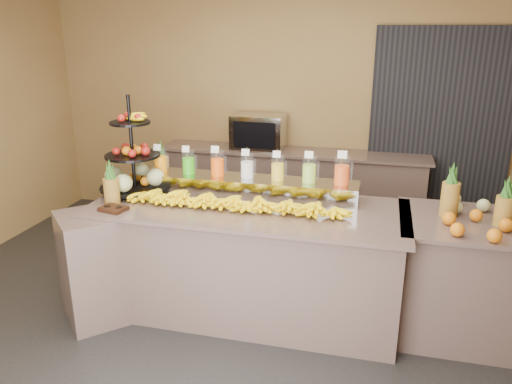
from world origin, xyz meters
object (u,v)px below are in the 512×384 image
at_px(banana_heap, 234,200).
at_px(condiment_caddy, 113,209).
at_px(pitcher_tray, 247,186).
at_px(fruit_stand, 138,168).
at_px(right_fruit_pile, 475,215).
at_px(oven_warmer, 259,132).

bearing_deg(banana_heap, condiment_caddy, -161.70).
relative_size(pitcher_tray, banana_heap, 1.02).
height_order(fruit_stand, right_fruit_pile, fruit_stand).
height_order(pitcher_tray, condiment_caddy, pitcher_tray).
bearing_deg(fruit_stand, banana_heap, 3.74).
distance_m(pitcher_tray, fruit_stand, 0.94).
bearing_deg(oven_warmer, banana_heap, -81.18).
distance_m(banana_heap, condiment_caddy, 0.94).
bearing_deg(fruit_stand, oven_warmer, 86.18).
xyz_separation_m(pitcher_tray, oven_warmer, (-0.31, 1.67, 0.12)).
distance_m(banana_heap, right_fruit_pile, 1.76).
bearing_deg(banana_heap, oven_warmer, 98.40).
height_order(condiment_caddy, right_fruit_pile, right_fruit_pile).
height_order(pitcher_tray, banana_heap, same).
distance_m(banana_heap, fruit_stand, 0.93).
height_order(banana_heap, fruit_stand, fruit_stand).
bearing_deg(right_fruit_pile, banana_heap, -178.06).
bearing_deg(banana_heap, fruit_stand, 169.22).
bearing_deg(fruit_stand, condiment_caddy, -73.60).
bearing_deg(condiment_caddy, banana_heap, 18.30).
relative_size(fruit_stand, right_fruit_pile, 1.69).
height_order(pitcher_tray, right_fruit_pile, right_fruit_pile).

